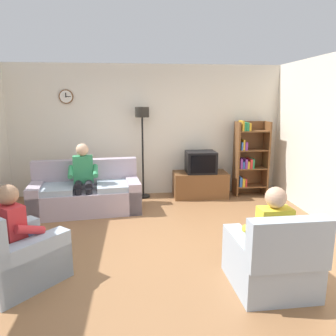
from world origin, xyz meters
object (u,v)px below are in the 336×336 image
at_px(tv, 201,162).
at_px(armchair_near_bookshelf, 271,262).
at_px(bookshelf, 248,157).
at_px(person_in_left_armchair, 19,228).
at_px(armchair_near_window, 14,258).
at_px(person_on_couch, 83,175).
at_px(person_in_right_armchair, 270,231).
at_px(tv_stand, 200,184).
at_px(floor_lamp, 142,127).
at_px(couch, 86,194).

height_order(tv, armchair_near_bookshelf, tv).
xyz_separation_m(bookshelf, person_in_left_armchair, (-3.64, -3.01, -0.20)).
height_order(armchair_near_window, armchair_near_bookshelf, same).
xyz_separation_m(armchair_near_window, person_on_couch, (0.42, 2.22, 0.41)).
height_order(person_in_left_armchair, person_in_right_armchair, same).
height_order(tv_stand, person_on_couch, person_on_couch).
bearing_deg(person_in_left_armchair, tv, 48.21).
bearing_deg(person_on_couch, armchair_near_bookshelf, -47.89).
bearing_deg(bookshelf, armchair_near_window, -140.25).
distance_m(floor_lamp, person_in_right_armchair, 3.72).
bearing_deg(floor_lamp, person_on_couch, -140.32).
xyz_separation_m(tv_stand, tv, (-0.00, -0.02, 0.48)).
bearing_deg(couch, person_in_left_armchair, -99.39).
xyz_separation_m(armchair_near_window, person_in_right_armchair, (2.76, -0.28, 0.32)).
relative_size(couch, person_in_right_armchair, 1.78).
height_order(couch, armchair_near_bookshelf, same).
distance_m(armchair_near_window, person_in_right_armchair, 2.79).
relative_size(floor_lamp, armchair_near_bookshelf, 2.05).
relative_size(tv, floor_lamp, 0.32).
xyz_separation_m(tv_stand, armchair_near_window, (-2.66, -3.00, 0.03)).
height_order(person_on_couch, person_in_left_armchair, person_on_couch).
relative_size(floor_lamp, armchair_near_window, 1.56).
xyz_separation_m(couch, person_on_couch, (-0.01, -0.11, 0.39)).
bearing_deg(tv, person_in_right_armchair, -88.24).
distance_m(couch, armchair_near_bookshelf, 3.57).
bearing_deg(person_in_left_armchair, couch, 80.61).
distance_m(tv, person_in_right_armchair, 3.27).
distance_m(tv_stand, bookshelf, 1.17).
distance_m(couch, tv_stand, 2.33).
height_order(tv, armchair_near_window, tv).
xyz_separation_m(armchair_near_window, person_in_left_armchair, (0.06, 0.07, 0.32)).
bearing_deg(couch, armchair_near_window, -100.54).
relative_size(armchair_near_bookshelf, person_on_couch, 0.73).
bearing_deg(tv_stand, floor_lamp, 175.20).
relative_size(armchair_near_window, person_in_right_armchair, 1.06).
bearing_deg(armchair_near_window, person_in_right_armchair, -5.84).
bearing_deg(armchair_near_window, tv_stand, 48.44).
height_order(tv_stand, person_in_right_armchair, person_in_right_armchair).
distance_m(bookshelf, person_in_left_armchair, 4.73).
height_order(armchair_near_bookshelf, person_in_left_armchair, person_in_left_armchair).
height_order(bookshelf, armchair_near_bookshelf, bookshelf).
bearing_deg(tv_stand, armchair_near_bookshelf, -88.26).
bearing_deg(person_in_right_armchair, tv_stand, 91.74).
bearing_deg(person_in_left_armchair, person_in_right_armchair, -7.37).
height_order(armchair_near_bookshelf, person_in_right_armchair, person_in_right_armchair).
bearing_deg(floor_lamp, armchair_near_window, -115.55).
bearing_deg(armchair_near_bookshelf, person_in_left_armchair, 170.79).
distance_m(armchair_near_bookshelf, person_on_couch, 3.52).
relative_size(person_in_left_armchair, person_in_right_armchair, 1.00).
xyz_separation_m(armchair_near_window, armchair_near_bookshelf, (2.77, -0.37, 0.00)).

